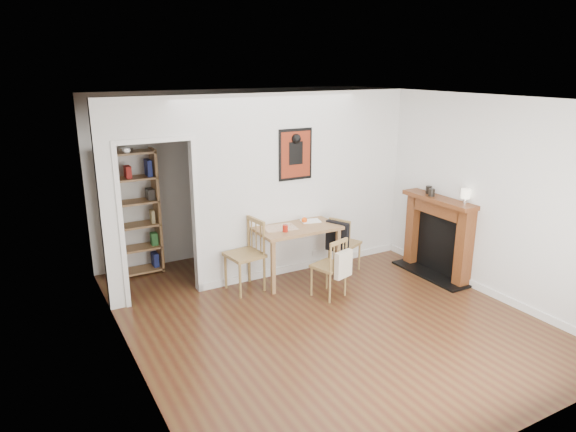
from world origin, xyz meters
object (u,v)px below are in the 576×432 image
fireplace (438,234)px  red_glass (285,228)px  bookshelf (132,215)px  chair_right (344,243)px  ceramic_jar_a (432,192)px  chair_front (329,267)px  mantel_lamp (466,195)px  chair_left (244,256)px  orange_fruit (304,220)px  dining_table (296,232)px  ceramic_jar_b (429,190)px  notebook (311,221)px

fireplace → red_glass: (-2.14, 0.69, 0.22)m
bookshelf → red_glass: 2.24m
chair_right → ceramic_jar_a: size_ratio=7.81×
red_glass → ceramic_jar_a: bearing=-15.7°
bookshelf → red_glass: size_ratio=19.19×
chair_front → mantel_lamp: 2.07m
chair_left → fireplace: bearing=-17.6°
orange_fruit → ceramic_jar_a: size_ratio=0.75×
bookshelf → fireplace: 4.41m
dining_table → chair_left: chair_left is taller
bookshelf → red_glass: (1.70, -1.46, -0.06)m
chair_left → bookshelf: bearing=131.8°
bookshelf → orange_fruit: size_ratio=22.55×
dining_table → orange_fruit: 0.23m
orange_fruit → ceramic_jar_b: (1.70, -0.66, 0.38)m
chair_left → dining_table: bearing=-0.0°
mantel_lamp → chair_left: bearing=155.1°
red_glass → mantel_lamp: size_ratio=0.48×
fireplace → red_glass: fireplace is taller
bookshelf → red_glass: bookshelf is taller
chair_left → ceramic_jar_b: bearing=-12.7°
notebook → ceramic_jar_b: (1.59, -0.67, 0.42)m
dining_table → ceramic_jar_b: (1.88, -0.60, 0.52)m
ceramic_jar_a → notebook: bearing=151.6°
chair_right → fireplace: bearing=-33.0°
chair_left → orange_fruit: bearing=3.6°
chair_right → notebook: size_ratio=3.16×
ceramic_jar_b → mantel_lamp: bearing=-87.5°
chair_right → fireplace: fireplace is taller
chair_left → red_glass: (0.54, -0.16, 0.35)m
dining_table → notebook: (0.29, 0.07, 0.10)m
chair_left → ceramic_jar_a: (2.59, -0.74, 0.72)m
fireplace → orange_fruit: fireplace is taller
dining_table → fireplace: 2.07m
chair_right → bookshelf: (-2.71, 1.42, 0.46)m
chair_right → fireplace: (1.13, -0.73, 0.18)m
chair_right → fireplace: 1.36m
dining_table → red_glass: size_ratio=12.22×
red_glass → ceramic_jar_b: bearing=-11.6°
fireplace → orange_fruit: 1.95m
fireplace → mantel_lamp: (0.02, -0.40, 0.67)m
chair_right → ceramic_jar_b: 1.45m
chair_left → fireplace: fireplace is taller
fireplace → orange_fruit: bearing=151.9°
dining_table → ceramic_jar_b: ceramic_jar_b is taller
chair_front → orange_fruit: 0.89m
notebook → ceramic_jar_a: (1.51, -0.81, 0.42)m
fireplace → ceramic_jar_a: size_ratio=11.55×
fireplace → notebook: (-1.60, 0.92, 0.18)m
chair_front → bookshelf: bookshelf is taller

